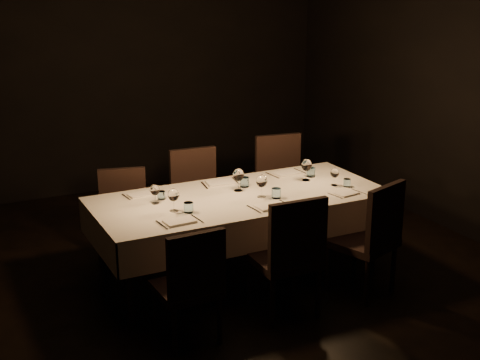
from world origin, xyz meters
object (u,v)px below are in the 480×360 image
chair_near_center (289,252)px  chair_far_center (197,195)px  chair_near_right (371,234)px  dining_table (240,204)px  chair_far_right (282,181)px  chair_far_left (124,213)px  chair_near_left (191,281)px

chair_near_center → chair_far_center: bearing=-86.0°
chair_near_center → chair_near_right: 0.80m
dining_table → chair_near_right: size_ratio=2.55×
chair_far_right → dining_table: bearing=-129.9°
dining_table → chair_far_center: bearing=94.1°
chair_far_center → chair_far_left: bearing=-169.4°
dining_table → chair_near_left: bearing=-133.4°
chair_near_left → chair_far_right: bearing=-137.9°
chair_near_left → chair_near_right: chair_near_right is taller
chair_near_right → chair_far_left: bearing=-61.8°
dining_table → chair_far_center: (-0.06, 0.81, -0.15)m
chair_near_right → chair_far_center: 1.82m
chair_near_left → chair_near_center: size_ratio=0.90×
chair_far_left → chair_far_right: chair_far_right is taller
chair_near_left → chair_near_center: bearing=-179.1°
chair_near_center → chair_far_right: chair_far_right is taller
chair_far_right → chair_near_center: bearing=-110.0°
chair_near_left → chair_near_right: bearing=-179.6°
chair_near_right → chair_far_right: bearing=-111.2°
chair_far_center → chair_near_right: bearing=-57.7°
chair_far_left → chair_far_right: size_ratio=0.88×
chair_far_left → chair_far_center: size_ratio=0.92×
dining_table → chair_near_right: (0.81, -0.79, -0.15)m
dining_table → chair_near_right: chair_near_right is taller
chair_near_center → chair_far_center: size_ratio=1.03×
chair_near_right → chair_far_center: bearing=-80.5°
dining_table → chair_near_center: size_ratio=2.52×
chair_near_right → chair_far_left: (-1.64, 1.51, -0.04)m
chair_near_right → chair_far_right: chair_far_right is taller
chair_near_center → chair_far_left: size_ratio=1.12×
chair_far_left → dining_table: bearing=-27.7°
chair_far_center → chair_far_right: chair_far_right is taller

